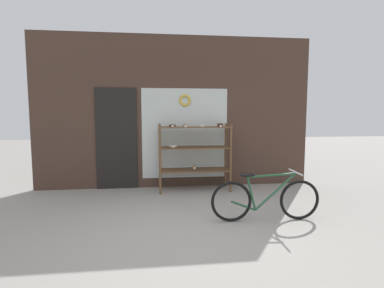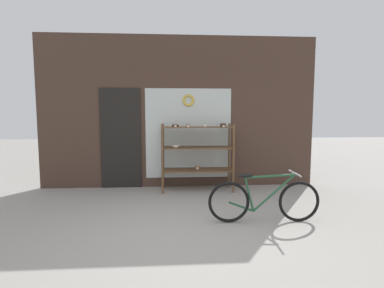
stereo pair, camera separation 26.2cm
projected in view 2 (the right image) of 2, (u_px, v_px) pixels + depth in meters
ground_plane at (185, 235)px, 3.90m from camera, size 30.00×30.00×0.00m
storefront_facade at (177, 114)px, 6.37m from camera, size 5.86×0.13×3.20m
display_case at (197, 149)px, 6.09m from camera, size 1.45×0.51×1.38m
bicycle at (264, 200)px, 4.34m from camera, size 1.63×0.46×0.73m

